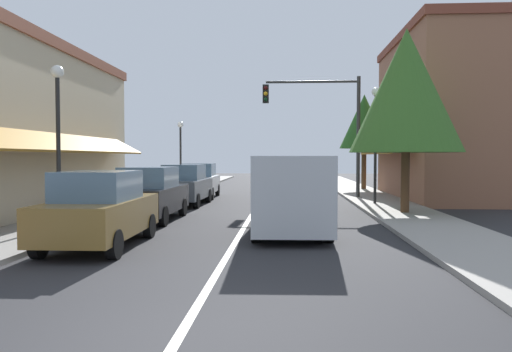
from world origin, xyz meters
name	(u,v)px	position (x,y,z in m)	size (l,w,h in m)	color
ground_plane	(260,201)	(0.00, 18.00, 0.00)	(80.00, 80.00, 0.00)	#28282B
sidewalk_left	(145,200)	(-5.50, 18.00, 0.06)	(2.60, 56.00, 0.12)	gray
sidewalk_right	(378,201)	(5.50, 18.00, 0.06)	(2.60, 56.00, 0.12)	gray
lane_center_stripe	(260,201)	(0.00, 18.00, 0.00)	(0.14, 52.00, 0.01)	silver
storefront_right_block	(447,117)	(9.24, 20.00, 4.08)	(6.19, 10.20, 8.15)	#8E5B42
parked_car_nearest_left	(100,210)	(-3.06, 5.98, 0.88)	(1.83, 4.13, 1.77)	brown
parked_car_second_left	(150,194)	(-3.23, 10.76, 0.88)	(1.81, 4.12, 1.77)	black
parked_car_third_left	(185,185)	(-3.15, 15.97, 0.88)	(1.85, 4.14, 1.77)	#4C5156
parked_car_far_left	(199,181)	(-3.22, 19.92, 0.88)	(1.88, 4.15, 1.77)	#B7BABF
van_in_lane	(290,191)	(1.35, 8.50, 1.15)	(2.11, 5.23, 2.12)	#B2B7BC
traffic_signal_mast_arm	(326,116)	(3.22, 19.40, 4.10)	(4.81, 0.50, 6.06)	#333333
street_lamp_left_near	(58,119)	(-5.18, 8.43, 3.16)	(0.36, 0.36, 4.67)	black
street_lamp_right_mid	(376,127)	(5.03, 16.09, 3.37)	(0.36, 0.36, 5.04)	black
street_lamp_left_far	(181,144)	(-5.11, 24.21, 2.90)	(0.36, 0.36, 4.23)	black
tree_right_near	(406,91)	(5.49, 12.70, 4.44)	(3.98, 3.98, 6.64)	#4C331E
tree_right_far	(364,122)	(6.07, 25.75, 4.28)	(3.02, 3.02, 5.97)	#4C331E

